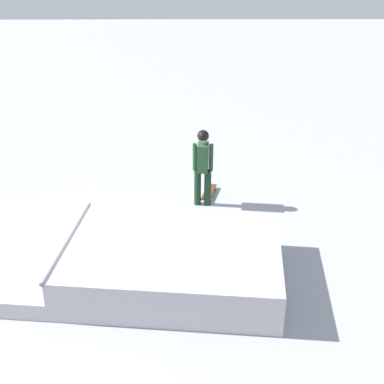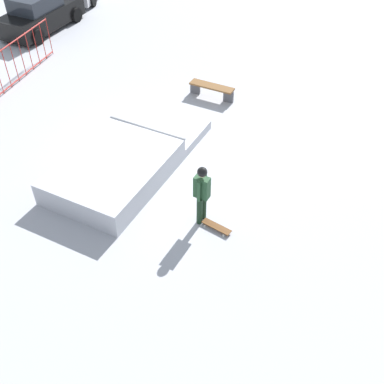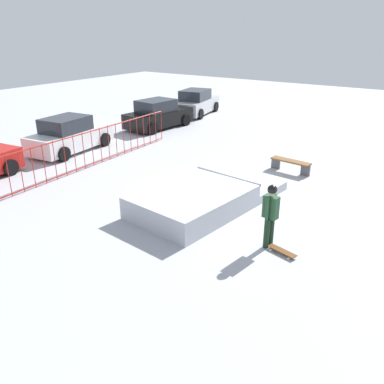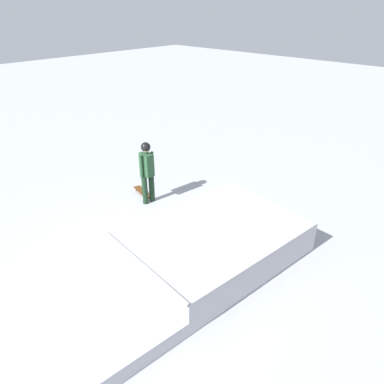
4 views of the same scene
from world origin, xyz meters
The scene contains 9 objects.
ground_plane centered at (0.00, 0.00, 0.00)m, with size 60.00×60.00×0.00m, color #A8AAB2.
skate_ramp centered at (-0.89, 0.49, 0.32)m, with size 5.64×3.15×0.74m.
skater centered at (-1.94, -2.28, 1.01)m, with size 0.44×0.40×1.73m.
skateboard centered at (-2.10, -2.74, 0.08)m, with size 0.40×0.82×0.09m.
perimeter_fence centered at (0.00, 6.51, 0.77)m, with size 9.71×0.64×1.50m.
park_bench centered at (3.93, -0.48, 0.36)m, with size 0.56×1.65×0.48m.
parked_car_white centered at (0.87, 9.00, 0.72)m, with size 4.27×2.31×1.60m.
parked_car_black centered at (6.79, 8.61, 0.72)m, with size 4.22×2.17×1.60m.
parked_car_silver centered at (11.20, 9.05, 0.72)m, with size 4.35×2.54×1.60m.
Camera 3 is at (-10.66, -5.94, 5.35)m, focal length 37.58 mm.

